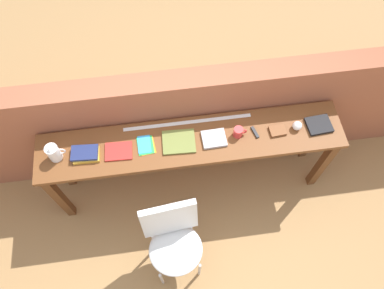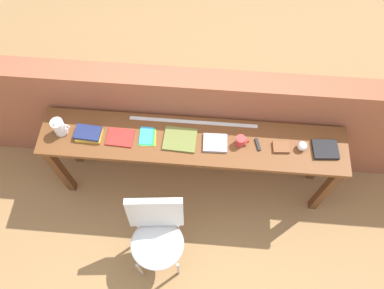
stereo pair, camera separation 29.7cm
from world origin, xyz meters
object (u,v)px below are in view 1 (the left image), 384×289
at_px(chair_white_moulded, 174,239).
at_px(book_open_centre, 179,142).
at_px(pamphlet_pile_colourful, 146,145).
at_px(mug, 238,132).
at_px(pitcher_white, 54,153).
at_px(sports_ball_small, 297,126).
at_px(magazine_cycling, 119,151).
at_px(leather_journal_brown, 278,131).
at_px(book_stack_leftmost, 86,154).
at_px(multitool_folded, 255,132).
at_px(book_repair_rightmost, 319,125).

distance_m(chair_white_moulded, book_open_centre, 0.78).
bearing_deg(pamphlet_pile_colourful, book_open_centre, -1.42).
height_order(pamphlet_pile_colourful, mug, mug).
relative_size(pitcher_white, book_open_centre, 0.70).
distance_m(pitcher_white, sports_ball_small, 1.94).
xyz_separation_m(chair_white_moulded, pitcher_white, (-0.83, 0.68, 0.43)).
relative_size(magazine_cycling, leather_journal_brown, 1.65).
bearing_deg(book_open_centre, book_stack_leftmost, -175.93).
relative_size(book_stack_leftmost, leather_journal_brown, 1.70).
distance_m(chair_white_moulded, leather_journal_brown, 1.22).
relative_size(multitool_folded, leather_journal_brown, 0.85).
relative_size(book_stack_leftmost, magazine_cycling, 1.03).
xyz_separation_m(sports_ball_small, book_repair_rightmost, (0.19, -0.00, -0.03)).
bearing_deg(magazine_cycling, leather_journal_brown, 3.00).
bearing_deg(magazine_cycling, sports_ball_small, 3.33).
relative_size(pitcher_white, leather_journal_brown, 1.41).
height_order(pitcher_white, magazine_cycling, pitcher_white).
xyz_separation_m(chair_white_moulded, book_open_centre, (0.13, 0.68, 0.36)).
distance_m(pamphlet_pile_colourful, sports_ball_small, 1.24).
xyz_separation_m(book_open_centre, sports_ball_small, (0.97, 0.00, 0.03)).
bearing_deg(pamphlet_pile_colourful, book_repair_rightmost, -0.32).
height_order(pitcher_white, leather_journal_brown, pitcher_white).
bearing_deg(leather_journal_brown, chair_white_moulded, -148.32).
distance_m(pamphlet_pile_colourful, book_open_centre, 0.27).
height_order(mug, multitool_folded, mug).
relative_size(pamphlet_pile_colourful, sports_ball_small, 2.34).
relative_size(book_stack_leftmost, pamphlet_pile_colourful, 1.23).
relative_size(chair_white_moulded, multitool_folded, 8.10).
height_order(book_open_centre, multitool_folded, book_open_centre).
relative_size(leather_journal_brown, sports_ball_small, 1.69).
xyz_separation_m(mug, sports_ball_small, (0.49, -0.00, -0.01)).
bearing_deg(multitool_folded, book_stack_leftmost, -179.01).
bearing_deg(book_repair_rightmost, pamphlet_pile_colourful, 175.52).
bearing_deg(pamphlet_pile_colourful, chair_white_moulded, -79.17).
xyz_separation_m(magazine_cycling, pamphlet_pile_colourful, (0.22, 0.03, -0.00)).
bearing_deg(book_open_centre, mug, 3.07).
height_order(pitcher_white, pamphlet_pile_colourful, pitcher_white).
xyz_separation_m(pitcher_white, mug, (1.45, 0.01, -0.03)).
bearing_deg(magazine_cycling, multitool_folded, 3.74).
height_order(book_open_centre, sports_ball_small, sports_ball_small).
bearing_deg(multitool_folded, book_repair_rightmost, -0.62).
xyz_separation_m(pitcher_white, multitool_folded, (1.59, 0.01, -0.07)).
distance_m(magazine_cycling, mug, 0.97).
xyz_separation_m(chair_white_moulded, book_stack_leftmost, (-0.60, 0.66, 0.38)).
xyz_separation_m(book_stack_leftmost, magazine_cycling, (0.26, -0.00, -0.02)).
height_order(book_stack_leftmost, leather_journal_brown, book_stack_leftmost).
relative_size(chair_white_moulded, pamphlet_pile_colourful, 4.96).
bearing_deg(mug, book_stack_leftmost, -178.92).
bearing_deg(sports_ball_small, chair_white_moulded, -148.31).
height_order(multitool_folded, book_repair_rightmost, book_repair_rightmost).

